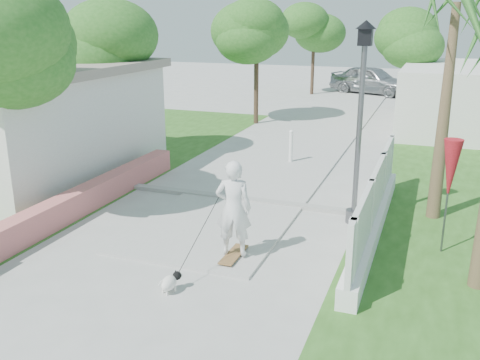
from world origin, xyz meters
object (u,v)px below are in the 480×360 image
at_px(street_lamp, 360,117).
at_px(bollard, 291,145).
at_px(dog, 170,282).
at_px(skateboarder, 218,219).
at_px(parked_car, 371,80).
at_px(patio_umbrella, 451,171).

bearing_deg(street_lamp, bollard, 120.96).
bearing_deg(dog, skateboarder, 98.50).
xyz_separation_m(bollard, dog, (0.28, -8.84, -0.39)).
bearing_deg(parked_car, street_lamp, -153.94).
bearing_deg(patio_umbrella, skateboarder, -152.40).
bearing_deg(parked_car, skateboarder, -159.42).
distance_m(skateboarder, dog, 1.51).
relative_size(street_lamp, bollard, 4.07).
bearing_deg(parked_car, bollard, -161.27).
height_order(bollard, patio_umbrella, patio_umbrella).
relative_size(skateboarder, dog, 4.09).
bearing_deg(patio_umbrella, street_lamp, 152.24).
distance_m(patio_umbrella, parked_car, 23.14).
xyz_separation_m(bollard, skateboarder, (0.65, -7.57, 0.34)).
relative_size(bollard, patio_umbrella, 0.47).
relative_size(patio_umbrella, parked_car, 0.46).
distance_m(dog, parked_car, 26.08).
bearing_deg(street_lamp, patio_umbrella, -27.76).
bearing_deg(skateboarder, parked_car, -102.71).
height_order(bollard, skateboarder, skateboarder).
height_order(dog, parked_car, parked_car).
distance_m(bollard, dog, 8.85).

